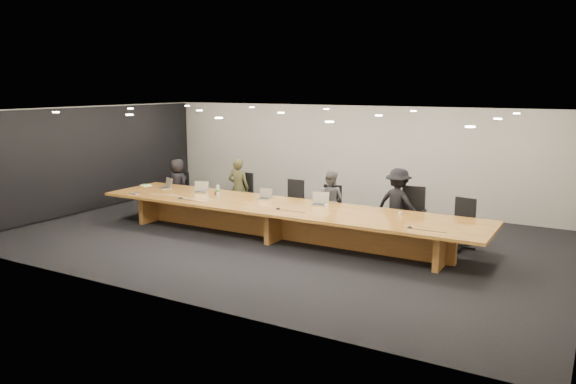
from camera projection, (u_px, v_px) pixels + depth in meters
name	position (u px, v px, depth m)	size (l,w,h in m)	color
ground	(281.00, 238.00, 12.46)	(12.00, 12.00, 0.00)	black
back_wall	(354.00, 156.00, 15.60)	(12.00, 0.02, 2.80)	silver
left_wall_panel	(91.00, 160.00, 15.10)	(0.08, 7.84, 2.74)	black
conference_table	(281.00, 216.00, 12.36)	(9.00, 1.80, 0.75)	brown
chair_far_left	(179.00, 190.00, 15.38)	(0.51, 0.51, 1.01)	black
chair_left	(240.00, 194.00, 14.47)	(0.58, 0.58, 1.15)	black
chair_mid_left	(291.00, 202.00, 13.74)	(0.55, 0.55, 1.08)	black
chair_mid_right	(329.00, 207.00, 13.16)	(0.54, 0.54, 1.05)	black
chair_right	(411.00, 214.00, 12.17)	(0.61, 0.61, 1.20)	black
chair_far_right	(461.00, 223.00, 11.63)	(0.54, 0.54, 1.06)	black
person_a	(178.00, 184.00, 15.25)	(0.68, 0.44, 1.39)	black
person_b	(238.00, 188.00, 14.35)	(0.56, 0.37, 1.53)	#35351D
person_c	(330.00, 200.00, 13.08)	(0.68, 0.53, 1.40)	#505052
person_d	(398.00, 204.00, 12.30)	(1.02, 0.58, 1.57)	black
laptop_a	(164.00, 183.00, 14.35)	(0.34, 0.25, 0.27)	tan
laptop_b	(200.00, 187.00, 13.78)	(0.34, 0.25, 0.27)	#BAAE8E
laptop_c	(264.00, 194.00, 12.99)	(0.31, 0.22, 0.24)	tan
laptop_d	(320.00, 199.00, 12.30)	(0.37, 0.27, 0.29)	beige
water_bottle	(218.00, 191.00, 13.39)	(0.08, 0.08, 0.25)	silver
amber_mug	(216.00, 193.00, 13.45)	(0.08, 0.08, 0.10)	brown
paper_cup_near	(326.00, 206.00, 12.04)	(0.07, 0.07, 0.09)	white
paper_cup_far	(400.00, 214.00, 11.33)	(0.07, 0.07, 0.08)	white
notepad	(146.00, 185.00, 14.73)	(0.28, 0.22, 0.02)	white
lime_gadget	(145.00, 185.00, 14.73)	(0.15, 0.08, 0.02)	#61BD32
av_box	(134.00, 193.00, 13.60)	(0.19, 0.14, 0.03)	#AFAFB4
mic_left	(181.00, 198.00, 13.03)	(0.13, 0.13, 0.03)	black
mic_center	(278.00, 208.00, 11.96)	(0.12, 0.12, 0.03)	black
mic_right	(410.00, 227.00, 10.38)	(0.12, 0.12, 0.03)	black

